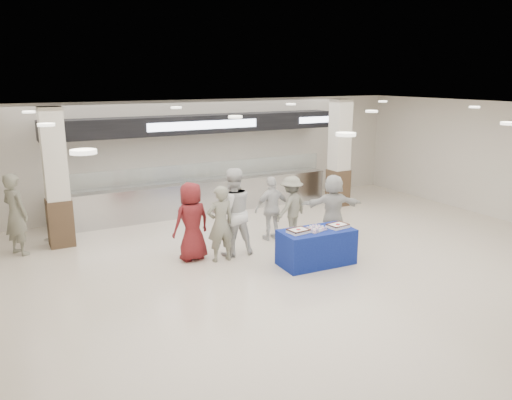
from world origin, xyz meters
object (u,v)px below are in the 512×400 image
civilian_maroon (192,221)px  civilian_white (333,207)px  display_table (316,247)px  sheet_cake_left (298,231)px  cupcake_tray (315,229)px  chef_short (272,208)px  soldier_b (291,207)px  soldier_a (221,224)px  sheet_cake_right (338,225)px  soldier_bg (16,214)px  chef_tall (232,212)px

civilian_maroon → civilian_white: civilian_maroon is taller
display_table → sheet_cake_left: sheet_cake_left is taller
sheet_cake_left → cupcake_tray: (0.40, -0.03, -0.01)m
chef_short → display_table: bearing=91.9°
soldier_b → display_table: bearing=52.8°
soldier_a → chef_short: size_ratio=1.06×
sheet_cake_right → civilian_white: 1.51m
sheet_cake_right → chef_short: bearing=104.1°
sheet_cake_right → soldier_bg: bearing=148.1°
civilian_white → soldier_bg: (-6.75, 2.43, 0.12)m
sheet_cake_left → display_table: bearing=-2.8°
soldier_b → civilian_white: bearing=119.8°
soldier_b → civilian_white: (0.78, -0.63, 0.04)m
display_table → soldier_a: size_ratio=0.94×
civilian_maroon → chef_tall: chef_tall is taller
soldier_bg → sheet_cake_right: bearing=-155.0°
soldier_bg → cupcake_tray: bearing=-157.1°
display_table → chef_short: chef_short is taller
civilian_white → display_table: bearing=63.6°
civilian_maroon → soldier_a: bearing=134.8°
sheet_cake_left → civilian_maroon: 2.28m
cupcake_tray → chef_short: size_ratio=0.32×
civilian_maroon → soldier_b: size_ratio=1.12×
soldier_a → chef_tall: bearing=-146.3°
soldier_a → chef_tall: 0.49m
cupcake_tray → soldier_b: bearing=72.7°
display_table → soldier_bg: size_ratio=0.85×
sheet_cake_left → sheet_cake_right: same height
sheet_cake_right → soldier_bg: 7.00m
cupcake_tray → civilian_white: 1.81m
civilian_maroon → cupcake_tray: bearing=135.5°
soldier_bg → soldier_b: bearing=-139.9°
sheet_cake_right → chef_short: chef_short is taller
soldier_a → civilian_maroon: bearing=-33.6°
chef_tall → soldier_b: bearing=-161.3°
chef_tall → civilian_white: (2.59, -0.17, -0.17)m
display_table → civilian_maroon: bearing=148.2°
sheet_cake_right → soldier_a: bearing=151.2°
soldier_a → chef_tall: chef_tall is taller
display_table → soldier_a: (-1.68, 1.13, 0.45)m
civilian_maroon → civilian_white: 3.50m
soldier_b → soldier_bg: bearing=-37.9°
sheet_cake_right → civilian_white: (0.81, 1.27, 0.01)m
soldier_bg → chef_short: bearing=-141.1°
sheet_cake_left → sheet_cake_right: (0.93, -0.09, 0.00)m
display_table → chef_short: size_ratio=1.00×
sheet_cake_right → civilian_white: size_ratio=0.28×
cupcake_tray → sheet_cake_right: bearing=-5.8°
sheet_cake_left → civilian_white: size_ratio=0.27×
sheet_cake_left → chef_tall: 1.60m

